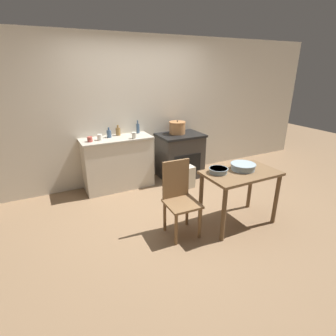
{
  "coord_description": "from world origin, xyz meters",
  "views": [
    {
      "loc": [
        -1.68,
        -2.92,
        2.02
      ],
      "look_at": [
        0.0,
        0.38,
        0.59
      ],
      "focal_mm": 28.0,
      "sensor_mm": 36.0,
      "label": 1
    }
  ],
  "objects_px": {
    "chair": "(179,197)",
    "cup_center_right": "(100,137)",
    "mixing_bowl_large": "(218,170)",
    "bottle_far_left": "(118,131)",
    "cup_center_left": "(134,135)",
    "work_table": "(240,181)",
    "bottle_left": "(138,128)",
    "bottle_mid_left": "(109,134)",
    "mixing_bowl_small": "(243,166)",
    "flour_sack": "(186,177)",
    "cup_center": "(90,139)",
    "stock_pot": "(177,128)",
    "stove": "(180,155)"
  },
  "relations": [
    {
      "from": "work_table",
      "to": "stock_pot",
      "type": "xyz_separation_m",
      "value": [
        0.08,
        1.86,
        0.35
      ]
    },
    {
      "from": "bottle_far_left",
      "to": "cup_center_right",
      "type": "xyz_separation_m",
      "value": [
        -0.36,
        -0.18,
        -0.02
      ]
    },
    {
      "from": "bottle_far_left",
      "to": "chair",
      "type": "bearing_deg",
      "value": -83.65
    },
    {
      "from": "stock_pot",
      "to": "bottle_left",
      "type": "relative_size",
      "value": 1.35
    },
    {
      "from": "flour_sack",
      "to": "cup_center",
      "type": "bearing_deg",
      "value": 160.92
    },
    {
      "from": "stock_pot",
      "to": "mixing_bowl_large",
      "type": "bearing_deg",
      "value": -101.68
    },
    {
      "from": "cup_center",
      "to": "chair",
      "type": "bearing_deg",
      "value": -65.85
    },
    {
      "from": "bottle_far_left",
      "to": "mixing_bowl_large",
      "type": "bearing_deg",
      "value": -68.84
    },
    {
      "from": "mixing_bowl_small",
      "to": "cup_center_left",
      "type": "height_order",
      "value": "cup_center_left"
    },
    {
      "from": "flour_sack",
      "to": "cup_center",
      "type": "xyz_separation_m",
      "value": [
        -1.5,
        0.52,
        0.75
      ]
    },
    {
      "from": "stock_pot",
      "to": "work_table",
      "type": "bearing_deg",
      "value": -92.32
    },
    {
      "from": "work_table",
      "to": "cup_center_right",
      "type": "distance_m",
      "value": 2.32
    },
    {
      "from": "bottle_mid_left",
      "to": "stock_pot",
      "type": "bearing_deg",
      "value": -3.42
    },
    {
      "from": "mixing_bowl_small",
      "to": "cup_center",
      "type": "distance_m",
      "value": 2.39
    },
    {
      "from": "mixing_bowl_small",
      "to": "bottle_mid_left",
      "type": "relative_size",
      "value": 1.93
    },
    {
      "from": "flour_sack",
      "to": "bottle_far_left",
      "type": "bearing_deg",
      "value": 143.5
    },
    {
      "from": "bottle_mid_left",
      "to": "bottle_left",
      "type": "bearing_deg",
      "value": 7.0
    },
    {
      "from": "work_table",
      "to": "bottle_mid_left",
      "type": "relative_size",
      "value": 5.78
    },
    {
      "from": "stock_pot",
      "to": "cup_center",
      "type": "relative_size",
      "value": 3.78
    },
    {
      "from": "stock_pot",
      "to": "bottle_left",
      "type": "height_order",
      "value": "bottle_left"
    },
    {
      "from": "work_table",
      "to": "chair",
      "type": "height_order",
      "value": "chair"
    },
    {
      "from": "chair",
      "to": "cup_center",
      "type": "xyz_separation_m",
      "value": [
        -0.73,
        1.63,
        0.45
      ]
    },
    {
      "from": "bottle_mid_left",
      "to": "mixing_bowl_large",
      "type": "bearing_deg",
      "value": -63.41
    },
    {
      "from": "flour_sack",
      "to": "stock_pot",
      "type": "bearing_deg",
      "value": 77.78
    },
    {
      "from": "cup_center_left",
      "to": "cup_center_right",
      "type": "xyz_separation_m",
      "value": [
        -0.54,
        0.15,
        -0.0
      ]
    },
    {
      "from": "mixing_bowl_large",
      "to": "cup_center_left",
      "type": "distance_m",
      "value": 1.67
    },
    {
      "from": "bottle_left",
      "to": "cup_center",
      "type": "xyz_separation_m",
      "value": [
        -0.89,
        -0.2,
        -0.05
      ]
    },
    {
      "from": "work_table",
      "to": "mixing_bowl_large",
      "type": "relative_size",
      "value": 3.98
    },
    {
      "from": "stock_pot",
      "to": "bottle_far_left",
      "type": "height_order",
      "value": "stock_pot"
    },
    {
      "from": "stove",
      "to": "chair",
      "type": "height_order",
      "value": "chair"
    },
    {
      "from": "mixing_bowl_large",
      "to": "bottle_left",
      "type": "distance_m",
      "value": 1.94
    },
    {
      "from": "chair",
      "to": "cup_center_right",
      "type": "height_order",
      "value": "cup_center_right"
    },
    {
      "from": "flour_sack",
      "to": "cup_center",
      "type": "relative_size",
      "value": 4.77
    },
    {
      "from": "work_table",
      "to": "stock_pot",
      "type": "bearing_deg",
      "value": 87.68
    },
    {
      "from": "bottle_left",
      "to": "cup_center_left",
      "type": "xyz_separation_m",
      "value": [
        -0.19,
        -0.32,
        -0.04
      ]
    },
    {
      "from": "bottle_left",
      "to": "cup_center_left",
      "type": "height_order",
      "value": "bottle_left"
    },
    {
      "from": "flour_sack",
      "to": "mixing_bowl_small",
      "type": "relative_size",
      "value": 1.19
    },
    {
      "from": "flour_sack",
      "to": "bottle_mid_left",
      "type": "xyz_separation_m",
      "value": [
        -1.15,
        0.65,
        0.78
      ]
    },
    {
      "from": "chair",
      "to": "cup_center_left",
      "type": "height_order",
      "value": "cup_center_left"
    },
    {
      "from": "stove",
      "to": "bottle_far_left",
      "type": "height_order",
      "value": "bottle_far_left"
    },
    {
      "from": "chair",
      "to": "flour_sack",
      "type": "xyz_separation_m",
      "value": [
        0.77,
        1.11,
        -0.3
      ]
    },
    {
      "from": "cup_center",
      "to": "mixing_bowl_small",
      "type": "bearing_deg",
      "value": -47.28
    },
    {
      "from": "work_table",
      "to": "bottle_left",
      "type": "xyz_separation_m",
      "value": [
        -0.65,
        2.0,
        0.38
      ]
    },
    {
      "from": "cup_center_left",
      "to": "cup_center_right",
      "type": "relative_size",
      "value": 1.07
    },
    {
      "from": "stove",
      "to": "bottle_far_left",
      "type": "relative_size",
      "value": 4.7
    },
    {
      "from": "cup_center",
      "to": "stock_pot",
      "type": "bearing_deg",
      "value": 1.9
    },
    {
      "from": "stove",
      "to": "stock_pot",
      "type": "relative_size",
      "value": 2.74
    },
    {
      "from": "mixing_bowl_large",
      "to": "bottle_far_left",
      "type": "bearing_deg",
      "value": 111.16
    },
    {
      "from": "cup_center_left",
      "to": "stock_pot",
      "type": "bearing_deg",
      "value": 11.08
    },
    {
      "from": "bottle_mid_left",
      "to": "cup_center_left",
      "type": "distance_m",
      "value": 0.44
    }
  ]
}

